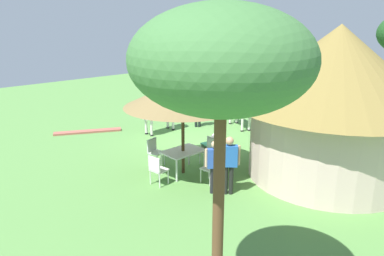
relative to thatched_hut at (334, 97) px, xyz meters
The scene contains 16 objects.
ground_plane 5.45m from the thatched_hut, 75.46° to the right, with size 36.00×36.00×0.00m, color #558842.
thatched_hut is the anchor object (origin of this frame).
shade_umbrella 4.46m from the thatched_hut, 44.58° to the right, with size 3.57×3.57×2.98m.
patio_dining_table 4.83m from the thatched_hut, 44.58° to the right, with size 1.26×0.87×0.74m.
patio_chair_west_end 4.22m from the thatched_hut, 57.31° to the right, with size 0.42×0.44×0.90m.
patio_chair_east_end 5.84m from the thatched_hut, 50.85° to the right, with size 0.53×0.52×0.90m.
patio_chair_near_lawn 5.60m from the thatched_hut, 34.29° to the right, with size 0.48×0.50×0.90m.
patio_chair_near_hut 4.14m from the thatched_hut, 32.82° to the right, with size 0.48×0.46×0.90m.
guest_beside_umbrella 3.72m from the thatched_hut, 20.07° to the right, with size 0.47×0.47×1.68m.
guest_behind_table 4.06m from the thatched_hut, 23.05° to the right, with size 0.48×0.40×1.55m.
standing_watcher 6.79m from the thatched_hut, 95.46° to the right, with size 0.48×0.46×1.68m.
striped_lounge_chair 4.75m from the thatched_hut, 77.29° to the right, with size 0.89×0.66×0.61m.
zebra_nearest_camera 7.35m from the thatched_hut, 80.71° to the right, with size 2.28×0.74×1.50m.
zebra_by_umbrella 5.81m from the thatched_hut, 110.47° to the right, with size 1.19×2.18×1.50m.
acacia_tree_behind_hut 7.25m from the thatched_hut, 15.68° to the left, with size 2.41×2.41×4.97m.
brick_patio_kerb 10.05m from the thatched_hut, 69.23° to the right, with size 2.80×0.36×0.08m, color #A65749.
Camera 1 is at (9.03, 9.89, 4.77)m, focal length 34.77 mm.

